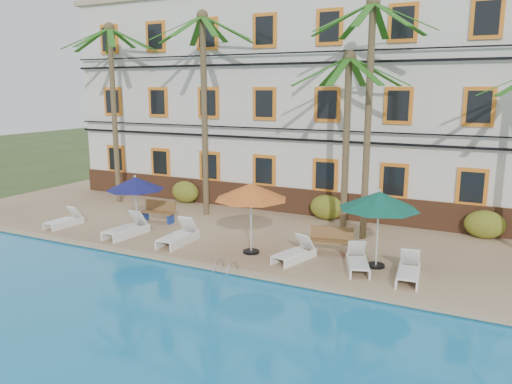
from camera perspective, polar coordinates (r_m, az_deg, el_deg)
The scene contains 24 objects.
ground at distance 17.32m, azimuth -4.57°, elevation -8.30°, with size 100.00×100.00×0.00m, color #384C23.
pool_deck at distance 21.51m, azimuth 2.30°, elevation -3.92°, with size 30.00×12.00×0.25m, color tan.
swimming_pool at distance 12.37m, azimuth -22.31°, elevation -17.29°, with size 26.00×12.00×0.20m, color #1A84C3.
pool_coping at distance 16.51m, azimuth -6.21°, elevation -8.33°, with size 30.00×0.35×0.06m, color tan.
hotel_building at distance 25.35m, azimuth 7.10°, elevation 10.40°, with size 25.40×6.44×10.22m.
palm_a at distance 25.90m, azimuth -16.05°, elevation 11.13°, with size 4.54×4.54×8.79m.
palm_b at distance 22.39m, azimuth -6.00°, elevation 11.76°, with size 4.54×4.54×8.97m.
palm_c at distance 19.39m, azimuth 10.35°, elevation 8.45°, with size 4.54×4.54×7.08m.
palm_d at distance 18.95m, azimuth 12.83°, elevation 11.44°, with size 4.54×4.54×8.90m.
shrub_left at distance 25.47m, azimuth -8.08°, elevation 0.01°, with size 1.50×0.90×1.10m, color #265718.
shrub_mid at distance 22.18m, azimuth 8.08°, elevation -1.74°, with size 1.50×0.90×1.10m, color #265718.
shrub_right at distance 21.14m, azimuth 24.68°, elevation -3.39°, with size 1.50×0.90×1.10m, color #265718.
umbrella_blue at distance 20.39m, azimuth -13.64°, elevation 0.93°, with size 2.31×2.31×2.31m.
umbrella_red at distance 17.12m, azimuth -0.58°, elevation 0.02°, with size 2.58×2.58×2.57m.
umbrella_green at distance 16.23m, azimuth 13.88°, elevation -0.98°, with size 2.57×2.57×2.57m.
lounger_a at distance 22.47m, azimuth -21.03°, elevation -3.03°, with size 0.70×1.67×0.77m.
lounger_b at distance 20.25m, azimuth -14.54°, elevation -4.03°, with size 0.85×2.01×0.93m.
lounger_c at distance 18.87m, azimuth -8.81°, elevation -4.95°, with size 0.73×1.97×0.92m.
lounger_d at distance 16.93m, azimuth 4.46°, elevation -6.93°, with size 1.08×1.84×0.82m.
lounger_e at distance 16.38m, azimuth 11.54°, elevation -7.78°, with size 1.19×1.86×0.83m.
lounger_f at distance 15.93m, azimuth 17.04°, elevation -8.62°, with size 0.82×1.83×0.84m.
bench_left at distance 22.01m, azimuth -11.07°, elevation -2.17°, with size 1.53×0.56×0.93m.
bench_right at distance 17.75m, azimuth 8.45°, elevation -5.44°, with size 1.57×0.80×0.93m.
pool_ladder at distance 15.97m, azimuth -3.51°, elevation -9.09°, with size 0.54×0.74×0.74m.
Camera 1 is at (8.45, -13.91, 5.92)m, focal length 35.00 mm.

